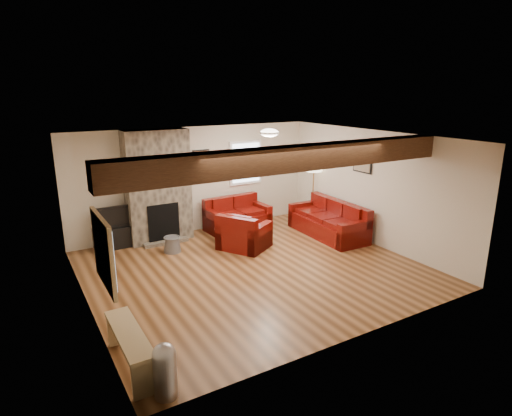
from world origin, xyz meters
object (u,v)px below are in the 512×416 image
(tv_cabinet, at_px, (117,237))
(armchair_red, at_px, (244,231))
(sofa_three, at_px, (328,219))
(loveseat, at_px, (238,214))
(coffee_table, at_px, (233,237))
(floor_lamp, at_px, (314,169))
(television, at_px, (115,216))

(tv_cabinet, bearing_deg, armchair_red, -31.37)
(sofa_three, relative_size, loveseat, 1.39)
(sofa_three, xyz_separation_m, tv_cabinet, (-4.46, 1.72, -0.17))
(loveseat, distance_m, tv_cabinet, 2.85)
(coffee_table, bearing_deg, floor_lamp, 10.66)
(tv_cabinet, bearing_deg, coffee_table, -28.39)
(coffee_table, xyz_separation_m, television, (-2.23, 1.21, 0.50))
(coffee_table, height_order, television, television)
(loveseat, xyz_separation_m, armchair_red, (-0.45, -1.15, -0.01))
(coffee_table, distance_m, floor_lamp, 2.85)
(sofa_three, height_order, tv_cabinet, sofa_three)
(loveseat, relative_size, floor_lamp, 0.91)
(floor_lamp, bearing_deg, tv_cabinet, 171.34)
(armchair_red, bearing_deg, sofa_three, -128.57)
(armchair_red, height_order, television, television)
(tv_cabinet, distance_m, television, 0.47)
(armchair_red, xyz_separation_m, floor_lamp, (2.41, 0.72, 1.01))
(loveseat, height_order, tv_cabinet, loveseat)
(loveseat, distance_m, television, 2.86)
(sofa_three, distance_m, television, 4.79)
(armchair_red, relative_size, television, 1.16)
(coffee_table, height_order, floor_lamp, floor_lamp)
(armchair_red, distance_m, floor_lamp, 2.70)
(coffee_table, distance_m, tv_cabinet, 2.54)
(floor_lamp, bearing_deg, coffee_table, -169.34)
(tv_cabinet, xyz_separation_m, television, (0.00, 0.00, 0.47))
(loveseat, distance_m, armchair_red, 1.23)
(sofa_three, relative_size, television, 2.51)
(armchair_red, height_order, coffee_table, armchair_red)
(loveseat, height_order, armchair_red, loveseat)
(sofa_three, distance_m, floor_lamp, 1.44)
(television, bearing_deg, floor_lamp, -8.66)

